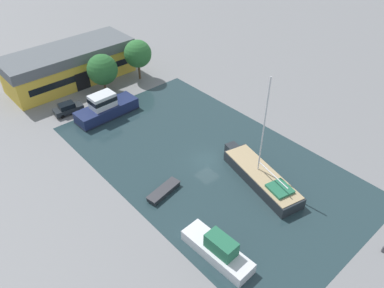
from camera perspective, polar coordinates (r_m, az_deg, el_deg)
ground_plane at (r=46.81m, az=2.38°, el=-2.60°), size 440.00×440.00×0.00m
water_canal at (r=46.81m, az=2.38°, el=-2.60°), size 22.69×38.99×0.01m
warehouse_building at (r=66.17m, az=-18.12°, el=11.40°), size 21.01×7.94×5.82m
quay_tree_near_building at (r=60.54m, az=-13.50°, el=10.97°), size 4.76×4.76×6.45m
quay_tree_by_water at (r=63.76m, az=-8.27°, el=13.45°), size 4.53×4.53×6.79m
parked_car at (r=58.11m, az=-18.39°, el=5.18°), size 4.33×2.15×1.69m
sailboat_moored at (r=44.19m, az=10.43°, el=-4.89°), size 5.55×12.58×13.31m
motor_cruiser at (r=55.75m, az=-13.00°, el=5.37°), size 9.35×3.48×3.68m
small_dinghy at (r=42.51m, az=-4.35°, el=-7.17°), size 4.56×2.07×0.62m
cabin_boat at (r=36.46m, az=3.99°, el=-15.76°), size 2.62×7.59×2.77m
mooring_bollard at (r=41.41m, az=27.16°, el=-14.02°), size 0.29×0.29×0.79m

